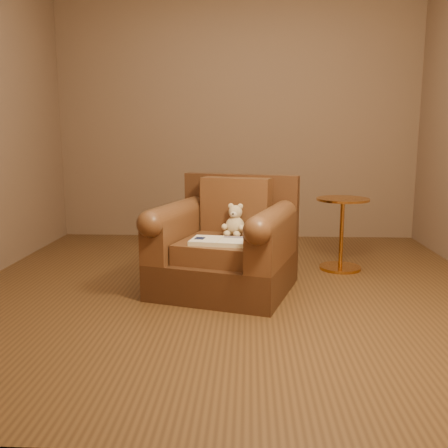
{
  "coord_description": "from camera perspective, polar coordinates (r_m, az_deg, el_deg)",
  "views": [
    {
      "loc": [
        0.14,
        -3.66,
        1.16
      ],
      "look_at": [
        -0.04,
        -0.09,
        0.52
      ],
      "focal_mm": 40.0,
      "sensor_mm": 36.0,
      "label": 1
    }
  ],
  "objects": [
    {
      "name": "teddy_bear",
      "position": [
        3.78,
        1.21,
        0.09
      ],
      "size": [
        0.18,
        0.21,
        0.25
      ],
      "rotation": [
        0.0,
        0.0,
        -0.25
      ],
      "color": "beige",
      "rests_on": "armchair"
    },
    {
      "name": "guidebook",
      "position": [
        3.51,
        -0.44,
        -1.99
      ],
      "size": [
        0.44,
        0.3,
        0.03
      ],
      "rotation": [
        0.0,
        0.0,
        -0.15
      ],
      "color": "beige",
      "rests_on": "armchair"
    },
    {
      "name": "floor",
      "position": [
        3.84,
        0.65,
        -7.39
      ],
      "size": [
        4.0,
        4.0,
        0.0
      ],
      "primitive_type": "plane",
      "color": "brown",
      "rests_on": "ground"
    },
    {
      "name": "room",
      "position": [
        3.7,
        0.7,
        18.8
      ],
      "size": [
        4.02,
        4.02,
        2.71
      ],
      "color": "brown",
      "rests_on": "ground"
    },
    {
      "name": "armchair",
      "position": [
        3.76,
        0.24,
        -2.62
      ],
      "size": [
        1.16,
        1.12,
        0.85
      ],
      "rotation": [
        0.0,
        0.0,
        -0.29
      ],
      "color": "#452817",
      "rests_on": "floor"
    },
    {
      "name": "side_table",
      "position": [
        4.42,
        13.29,
        -0.83
      ],
      "size": [
        0.45,
        0.45,
        0.62
      ],
      "color": "#C68336",
      "rests_on": "floor"
    }
  ]
}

